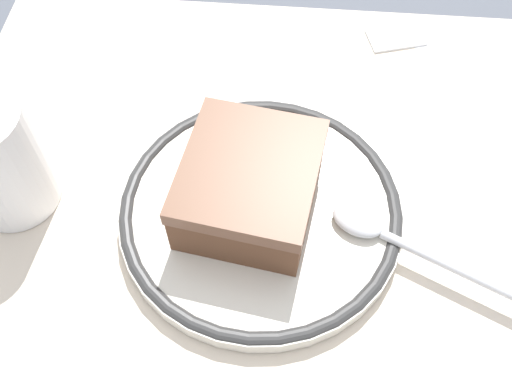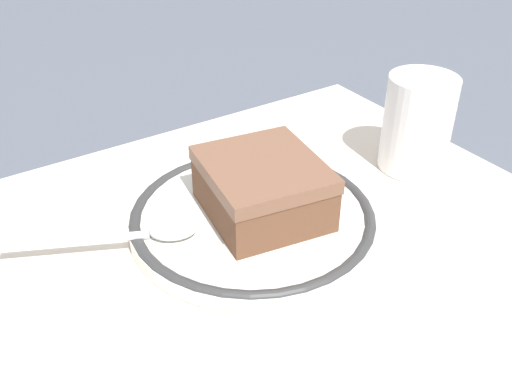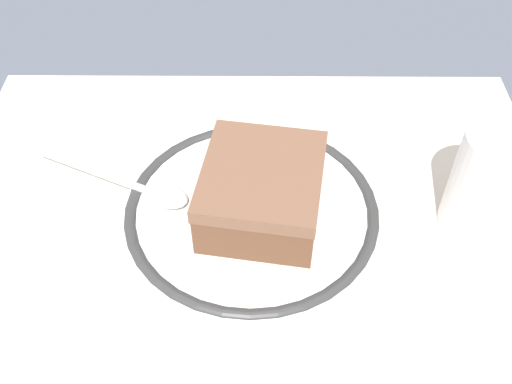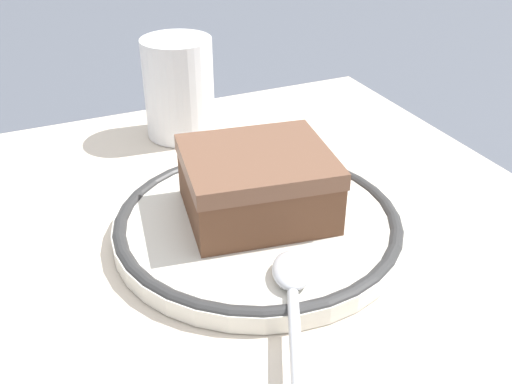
{
  "view_description": "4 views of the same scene",
  "coord_description": "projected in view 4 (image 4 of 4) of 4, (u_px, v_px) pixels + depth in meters",
  "views": [
    {
      "loc": [
        -0.01,
        0.24,
        0.37
      ],
      "look_at": [
        0.0,
        0.02,
        0.03
      ],
      "focal_mm": 40.83,
      "sensor_mm": 36.0,
      "label": 1
    },
    {
      "loc": [
        -0.21,
        -0.31,
        0.29
      ],
      "look_at": [
        0.0,
        0.02,
        0.03
      ],
      "focal_mm": 40.42,
      "sensor_mm": 36.0,
      "label": 2
    },
    {
      "loc": [
        0.01,
        -0.3,
        0.38
      ],
      "look_at": [
        0.0,
        0.02,
        0.03
      ],
      "focal_mm": 42.38,
      "sensor_mm": 36.0,
      "label": 3
    },
    {
      "loc": [
        -0.32,
        0.17,
        0.25
      ],
      "look_at": [
        0.0,
        0.02,
        0.03
      ],
      "focal_mm": 41.67,
      "sensor_mm": 36.0,
      "label": 4
    }
  ],
  "objects": [
    {
      "name": "cup",
      "position": [
        179.0,
        94.0,
        0.55
      ],
      "size": [
        0.06,
        0.06,
        0.09
      ],
      "color": "white",
      "rests_on": "placemat"
    },
    {
      "name": "plate",
      "position": [
        256.0,
        221.0,
        0.43
      ],
      "size": [
        0.21,
        0.21,
        0.02
      ],
      "color": "silver",
      "rests_on": "placemat"
    },
    {
      "name": "placemat",
      "position": [
        283.0,
        227.0,
        0.44
      ],
      "size": [
        0.51,
        0.43,
        0.0
      ],
      "primitive_type": "cube",
      "color": "beige",
      "rests_on": "ground_plane"
    },
    {
      "name": "spoon",
      "position": [
        293.0,
        300.0,
        0.34
      ],
      "size": [
        0.14,
        0.08,
        0.01
      ],
      "color": "silver",
      "rests_on": "plate"
    },
    {
      "name": "ground_plane",
      "position": [
        283.0,
        228.0,
        0.44
      ],
      "size": [
        2.4,
        2.4,
        0.0
      ],
      "primitive_type": "plane",
      "color": "#4C515B"
    },
    {
      "name": "cake_slice",
      "position": [
        257.0,
        183.0,
        0.42
      ],
      "size": [
        0.1,
        0.11,
        0.05
      ],
      "color": "brown",
      "rests_on": "plate"
    }
  ]
}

